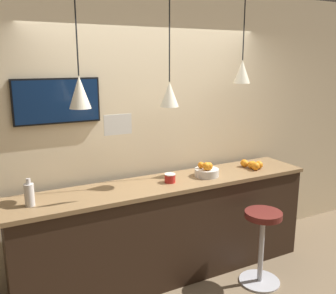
% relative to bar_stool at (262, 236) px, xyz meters
% --- Properties ---
extents(back_wall, '(8.00, 0.06, 2.90)m').
position_rel_bar_stool_xyz_m(back_wall, '(-0.75, 0.94, 0.95)').
color(back_wall, beige).
rests_on(back_wall, ground_plane).
extents(service_counter, '(3.08, 0.57, 1.02)m').
position_rel_bar_stool_xyz_m(service_counter, '(-0.75, 0.55, 0.00)').
color(service_counter, black).
rests_on(service_counter, ground_plane).
extents(bar_stool, '(0.40, 0.40, 0.75)m').
position_rel_bar_stool_xyz_m(bar_stool, '(0.00, 0.00, 0.00)').
color(bar_stool, '#B7B7BC').
rests_on(bar_stool, ground_plane).
extents(fruit_bowl, '(0.25, 0.25, 0.16)m').
position_rel_bar_stool_xyz_m(fruit_bowl, '(-0.32, 0.52, 0.57)').
color(fruit_bowl, beige).
rests_on(fruit_bowl, service_counter).
extents(orange_pile, '(0.17, 0.25, 0.09)m').
position_rel_bar_stool_xyz_m(orange_pile, '(0.28, 0.52, 0.55)').
color(orange_pile, orange).
rests_on(orange_pile, service_counter).
extents(juice_bottle, '(0.08, 0.08, 0.23)m').
position_rel_bar_stool_xyz_m(juice_bottle, '(-2.04, 0.52, 0.61)').
color(juice_bottle, silver).
rests_on(juice_bottle, service_counter).
extents(spread_jar, '(0.11, 0.11, 0.09)m').
position_rel_bar_stool_xyz_m(spread_jar, '(-0.75, 0.52, 0.55)').
color(spread_jar, red).
rests_on(spread_jar, service_counter).
extents(pendant_lamp_left, '(0.18, 0.18, 1.01)m').
position_rel_bar_stool_xyz_m(pendant_lamp_left, '(-1.59, 0.52, 1.42)').
color(pendant_lamp_left, black).
extents(pendant_lamp_middle, '(0.17, 0.17, 1.05)m').
position_rel_bar_stool_xyz_m(pendant_lamp_middle, '(-0.75, 0.52, 1.37)').
color(pendant_lamp_middle, black).
extents(pendant_lamp_right, '(0.17, 0.17, 0.85)m').
position_rel_bar_stool_xyz_m(pendant_lamp_right, '(0.08, 0.52, 1.57)').
color(pendant_lamp_right, black).
extents(mounted_tv, '(0.77, 0.04, 0.41)m').
position_rel_bar_stool_xyz_m(mounted_tv, '(-1.70, 0.89, 1.32)').
color(mounted_tv, black).
extents(hanging_menu_board, '(0.24, 0.01, 0.17)m').
position_rel_bar_stool_xyz_m(hanging_menu_board, '(-1.33, 0.34, 1.16)').
color(hanging_menu_board, white).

